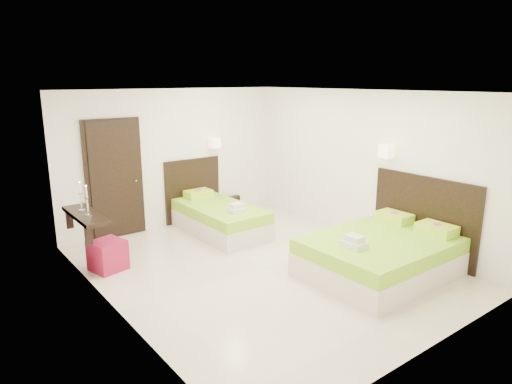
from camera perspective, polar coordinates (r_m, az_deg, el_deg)
floor at (r=7.00m, az=0.85°, el=-9.37°), size 5.50×5.50×0.00m
bed_single at (r=8.50m, az=-4.85°, el=-2.99°), size 1.20×2.00×1.65m
bed_double at (r=6.94m, az=15.65°, el=-7.31°), size 2.12×1.81×1.75m
nightstand at (r=9.76m, az=-3.54°, el=-1.48°), size 0.46×0.43×0.35m
ottoman at (r=7.18m, az=-18.04°, el=-7.54°), size 0.54×0.54×0.45m
door at (r=8.40m, az=-17.23°, el=1.51°), size 1.02×0.15×2.14m
console_shelf at (r=7.18m, az=-20.61°, el=-2.77°), size 0.35×1.20×0.78m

